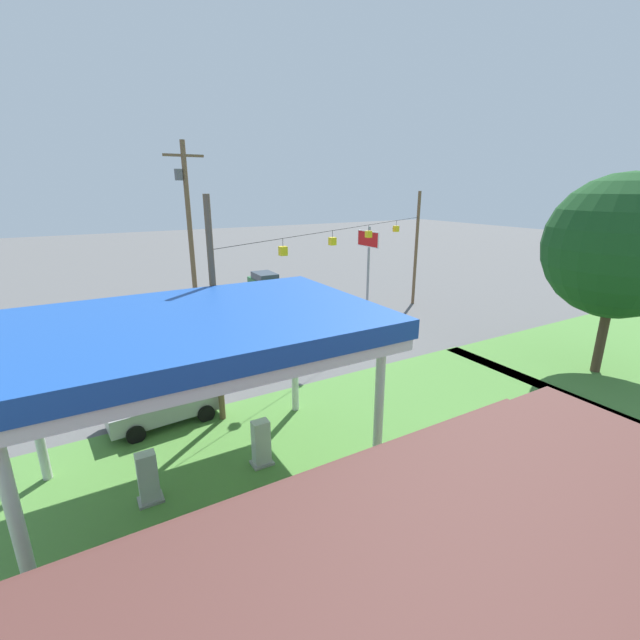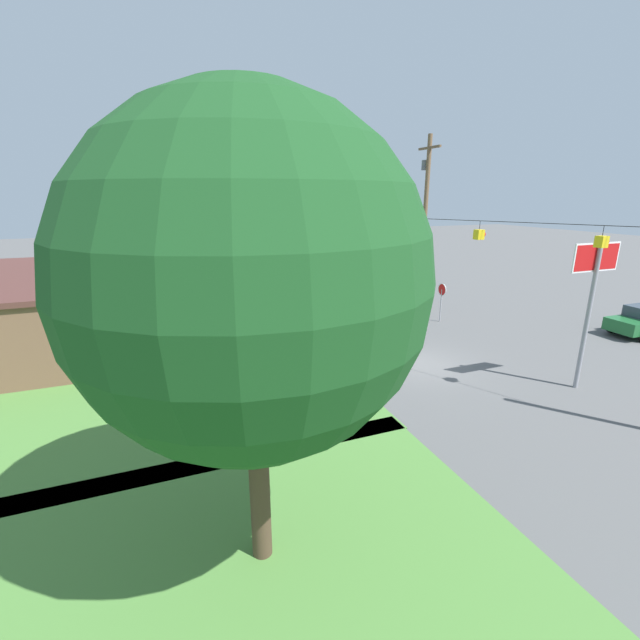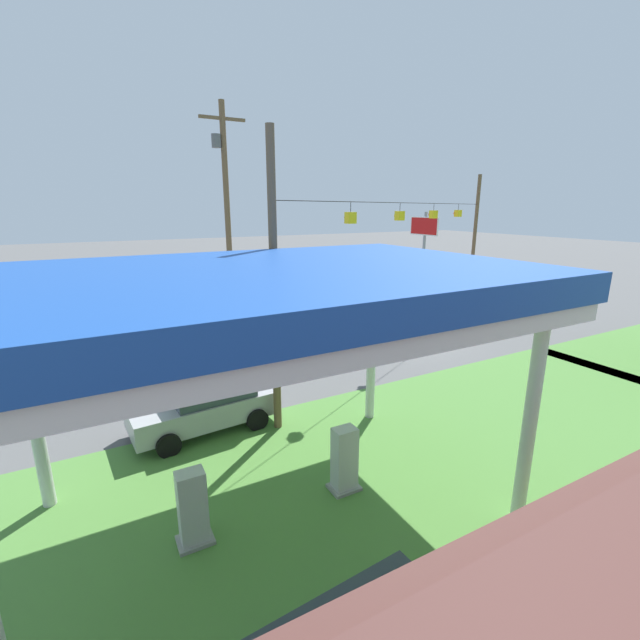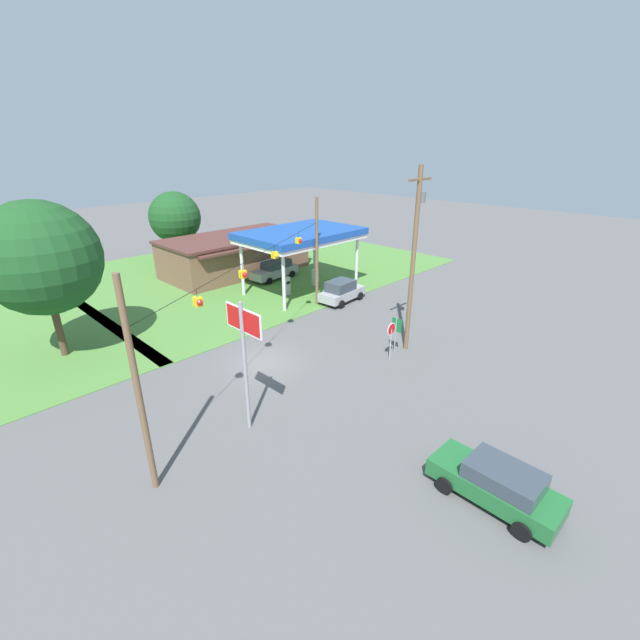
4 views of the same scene
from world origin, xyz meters
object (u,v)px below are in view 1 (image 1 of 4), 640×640
at_px(stop_sign_overhead, 368,252).
at_px(car_at_pumps_rear, 237,577).
at_px(fuel_pump_far, 148,479).
at_px(gas_station_canopy, 197,332).
at_px(tree_west_verge, 620,247).
at_px(fuel_pump_near, 261,444).
at_px(car_at_pumps_front, 166,399).
at_px(stop_sign_roadside, 229,306).
at_px(route_sign, 215,311).
at_px(car_on_crossroad, 266,282).
at_px(utility_pole_main, 190,235).

bearing_deg(stop_sign_overhead, car_at_pumps_rear, 47.34).
bearing_deg(fuel_pump_far, gas_station_canopy, 179.95).
xyz_separation_m(car_at_pumps_rear, tree_west_verge, (-20.13, -3.23, 5.37)).
height_order(fuel_pump_near, car_at_pumps_front, car_at_pumps_front).
distance_m(fuel_pump_near, fuel_pump_far, 3.55).
xyz_separation_m(stop_sign_roadside, route_sign, (1.02, 0.34, -0.10)).
relative_size(car_on_crossroad, utility_pole_main, 0.42).
relative_size(gas_station_canopy, fuel_pump_near, 6.24).
distance_m(utility_pole_main, tree_west_verge, 22.04).
relative_size(stop_sign_overhead, utility_pole_main, 0.56).
xyz_separation_m(car_at_pumps_front, stop_sign_overhead, (-16.00, -8.54, 3.65)).
bearing_deg(fuel_pump_far, stop_sign_overhead, -143.01).
bearing_deg(car_at_pumps_rear, fuel_pump_near, 57.67).
height_order(car_at_pumps_rear, stop_sign_roadside, stop_sign_roadside).
relative_size(route_sign, utility_pole_main, 0.21).
bearing_deg(tree_west_verge, car_on_crossroad, -73.29).
relative_size(car_at_pumps_front, route_sign, 1.84).
bearing_deg(car_at_pumps_front, car_at_pumps_rear, 83.12).
height_order(fuel_pump_far, car_at_pumps_rear, car_at_pumps_rear).
bearing_deg(car_at_pumps_rear, fuel_pump_far, 99.25).
bearing_deg(fuel_pump_near, car_at_pumps_front, -65.11).
distance_m(fuel_pump_near, tree_west_verge, 18.56).
xyz_separation_m(fuel_pump_near, stop_sign_overhead, (-13.87, -13.13, 3.82)).
bearing_deg(utility_pole_main, stop_sign_overhead, 177.73).
relative_size(car_at_pumps_front, stop_sign_roadside, 1.77).
distance_m(car_at_pumps_front, stop_sign_overhead, 18.50).
relative_size(car_on_crossroad, stop_sign_overhead, 0.75).
xyz_separation_m(gas_station_canopy, fuel_pump_far, (1.78, -0.00, -4.24)).
xyz_separation_m(gas_station_canopy, utility_pole_main, (-3.29, -13.62, 1.33)).
bearing_deg(stop_sign_overhead, fuel_pump_far, 36.99).
height_order(car_at_pumps_front, tree_west_verge, tree_west_verge).
height_order(stop_sign_roadside, utility_pole_main, utility_pole_main).
bearing_deg(stop_sign_overhead, fuel_pump_near, 43.42).
bearing_deg(gas_station_canopy, tree_west_verge, 175.98).
bearing_deg(fuel_pump_far, tree_west_verge, 176.32).
bearing_deg(utility_pole_main, car_at_pumps_front, 68.02).
height_order(car_at_pumps_rear, car_on_crossroad, car_at_pumps_rear).
relative_size(fuel_pump_near, car_at_pumps_rear, 0.32).
xyz_separation_m(car_at_pumps_rear, car_on_crossroad, (-12.68, -28.03, -0.07)).
bearing_deg(stop_sign_overhead, car_on_crossroad, -70.50).
bearing_deg(car_on_crossroad, tree_west_verge, 17.84).
bearing_deg(car_on_crossroad, gas_station_canopy, -25.99).
height_order(gas_station_canopy, fuel_pump_far, gas_station_canopy).
relative_size(gas_station_canopy, car_at_pumps_rear, 1.98).
bearing_deg(tree_west_verge, car_at_pumps_front, -16.74).
bearing_deg(fuel_pump_near, car_at_pumps_rear, 61.83).
relative_size(car_at_pumps_front, stop_sign_overhead, 0.70).
xyz_separation_m(fuel_pump_far, car_at_pumps_front, (-1.42, -4.59, 0.17)).
distance_m(fuel_pump_far, stop_sign_roadside, 15.61).
bearing_deg(route_sign, tree_west_verge, 135.38).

